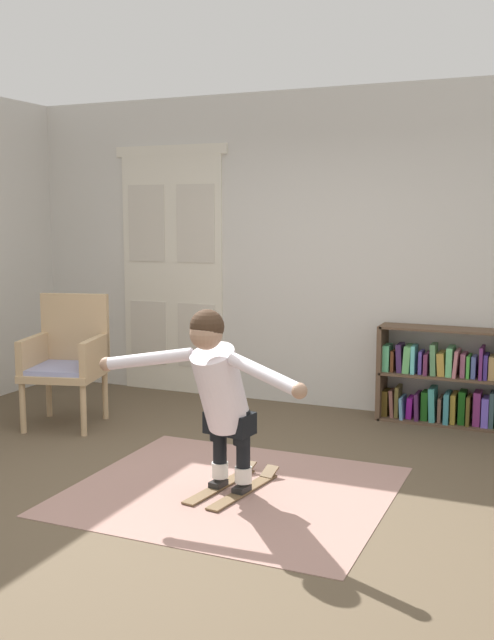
# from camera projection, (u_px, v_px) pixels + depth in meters

# --- Properties ---
(ground_plane) EXTENTS (7.20, 7.20, 0.00)m
(ground_plane) POSITION_uv_depth(u_px,v_px,m) (187.00, 498.00, 4.71)
(ground_plane) COLOR brown
(back_wall) EXTENTS (6.00, 0.10, 2.90)m
(back_wall) POSITION_uv_depth(u_px,v_px,m) (316.00, 251.00, 6.88)
(back_wall) COLOR beige
(back_wall) RESTS_ON ground
(double_door) EXTENTS (1.22, 0.05, 2.45)m
(double_door) POSITION_uv_depth(u_px,v_px,m) (172.00, 270.00, 7.44)
(double_door) COLOR silver
(double_door) RESTS_ON ground
(rug) EXTENTS (2.00, 1.78, 0.01)m
(rug) POSITION_uv_depth(u_px,v_px,m) (232.00, 490.00, 4.84)
(rug) COLOR #A37A6F
(rug) RESTS_ON ground
(bookshelf) EXTENTS (1.73, 0.30, 0.83)m
(bookshelf) POSITION_uv_depth(u_px,v_px,m) (481.00, 384.00, 6.24)
(bookshelf) COLOR brown
(bookshelf) RESTS_ON ground
(wicker_chair) EXTENTS (0.73, 0.73, 1.10)m
(wicker_chair) POSITION_uv_depth(u_px,v_px,m) (67.00, 357.00, 6.33)
(wicker_chair) COLOR tan
(wicker_chair) RESTS_ON ground
(skis_pair) EXTENTS (0.38, 0.79, 0.07)m
(skis_pair) POSITION_uv_depth(u_px,v_px,m) (234.00, 486.00, 4.86)
(skis_pair) COLOR brown
(skis_pair) RESTS_ON rug
(person_skier) EXTENTS (1.48, 0.67, 1.14)m
(person_skier) POSITION_uv_depth(u_px,v_px,m) (219.00, 386.00, 4.62)
(person_skier) COLOR white
(person_skier) RESTS_ON skis_pair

